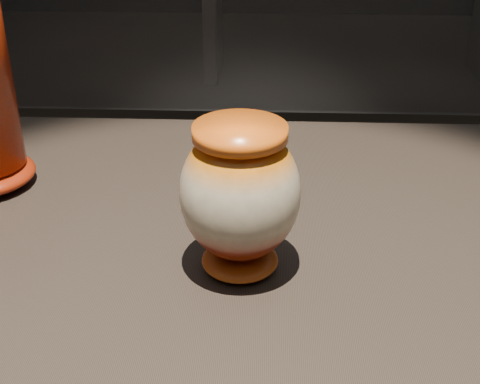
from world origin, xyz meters
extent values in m
cube|color=black|center=(0.00, 0.00, 0.88)|extent=(2.00, 0.80, 0.05)
ellipsoid|color=maroon|center=(0.04, -0.07, 0.91)|extent=(0.11, 0.11, 0.03)
ellipsoid|color=beige|center=(0.04, -0.07, 1.00)|extent=(0.17, 0.17, 0.16)
cylinder|color=orange|center=(0.04, -0.07, 1.08)|extent=(0.13, 0.13, 0.01)
cube|color=black|center=(-0.28, 3.41, 0.42)|extent=(0.08, 0.50, 0.85)
camera|label=1|loc=(0.07, -0.73, 1.36)|focal=50.00mm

